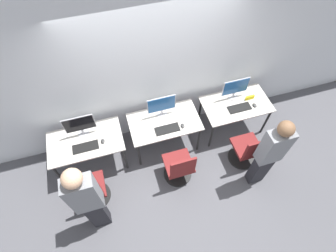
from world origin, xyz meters
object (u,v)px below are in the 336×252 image
at_px(keyboard_center, 167,129).
at_px(office_chair_left, 92,191).
at_px(mouse_left, 103,141).
at_px(keyboard_right, 239,108).
at_px(monitor_center, 162,106).
at_px(person_right, 270,153).
at_px(mouse_right, 255,105).
at_px(monitor_right, 235,88).
at_px(office_chair_center, 179,168).
at_px(office_chair_right, 247,151).
at_px(mouse_center, 183,126).
at_px(monitor_left, 80,125).
at_px(keyboard_left, 86,147).
at_px(person_left, 88,200).

bearing_deg(keyboard_center, office_chair_left, -158.79).
height_order(mouse_left, keyboard_right, mouse_left).
xyz_separation_m(mouse_left, monitor_center, (1.03, 0.25, 0.21)).
bearing_deg(mouse_left, keyboard_center, -3.96).
bearing_deg(monitor_center, person_right, -45.26).
distance_m(monitor_center, mouse_right, 1.61).
xyz_separation_m(monitor_right, mouse_right, (0.27, -0.29, -0.21)).
bearing_deg(keyboard_right, office_chair_center, -154.39).
bearing_deg(keyboard_center, mouse_left, 176.04).
relative_size(monitor_center, office_chair_right, 0.54).
bearing_deg(mouse_left, person_right, -23.86).
xyz_separation_m(office_chair_left, mouse_center, (1.63, 0.52, 0.37)).
distance_m(monitor_center, office_chair_right, 1.63).
bearing_deg(monitor_right, keyboard_center, -165.77).
relative_size(keyboard_right, office_chair_right, 0.45).
relative_size(monitor_left, person_right, 0.29).
xyz_separation_m(office_chair_center, person_right, (1.22, -0.40, 0.54)).
bearing_deg(monitor_right, office_chair_left, -162.12).
distance_m(monitor_left, keyboard_left, 0.35).
bearing_deg(keyboard_center, mouse_right, 1.33).
xyz_separation_m(person_left, keyboard_center, (1.32, 0.90, -0.26)).
xyz_separation_m(keyboard_center, keyboard_right, (1.30, 0.06, 0.00)).
bearing_deg(office_chair_left, office_chair_center, -0.50).
relative_size(monitor_right, mouse_right, 5.22).
xyz_separation_m(mouse_left, keyboard_center, (1.03, -0.07, -0.01)).
bearing_deg(office_chair_right, keyboard_right, 83.97).
relative_size(keyboard_left, office_chair_right, 0.45).
relative_size(keyboard_center, office_chair_center, 0.45).
xyz_separation_m(mouse_left, mouse_right, (2.60, -0.04, 0.00)).
distance_m(keyboard_center, office_chair_center, 0.65).
relative_size(monitor_left, keyboard_left, 1.19).
height_order(monitor_center, mouse_right, monitor_center).
xyz_separation_m(mouse_left, mouse_center, (1.29, -0.08, 0.00)).
bearing_deg(person_right, monitor_left, 153.82).
bearing_deg(office_chair_left, person_right, -8.83).
relative_size(monitor_left, monitor_center, 1.00).
bearing_deg(office_chair_center, mouse_right, 20.69).
distance_m(monitor_right, mouse_right, 0.45).
height_order(mouse_right, person_right, person_right).
xyz_separation_m(mouse_left, office_chair_right, (2.26, -0.64, -0.37)).
relative_size(mouse_left, office_chair_right, 0.10).
height_order(person_left, office_chair_right, person_left).
relative_size(monitor_center, person_right, 0.29).
distance_m(person_left, monitor_center, 1.80).
distance_m(mouse_right, person_right, 1.04).
bearing_deg(mouse_right, monitor_left, 174.43).
relative_size(monitor_left, person_left, 0.27).
xyz_separation_m(office_chair_center, keyboard_right, (1.26, 0.61, 0.36)).
relative_size(mouse_center, monitor_right, 0.19).
relative_size(keyboard_right, person_right, 0.24).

